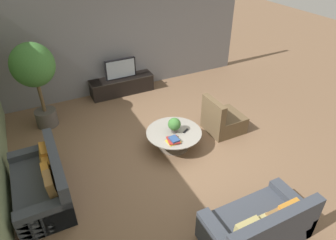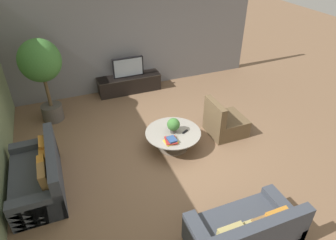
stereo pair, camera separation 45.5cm
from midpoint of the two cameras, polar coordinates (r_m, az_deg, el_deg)
The scene contains 12 objects.
ground_plane at distance 6.42m, azimuth -0.76°, elevation -5.75°, with size 24.00×24.00×0.00m, color brown.
back_wall_stone at distance 8.44m, azimuth -10.91°, elevation 15.21°, with size 7.40×0.12×3.00m, color slate.
media_console at distance 8.59m, azimuth -10.27°, elevation 6.53°, with size 1.78×0.50×0.47m.
television at distance 8.38m, azimuth -10.61°, elevation 9.54°, with size 0.86×0.13×0.55m.
coffee_table at distance 6.34m, azimuth -0.92°, elevation -3.15°, with size 1.17×1.17×0.39m.
couch_by_wall at distance 5.78m, azimuth -24.88°, elevation -11.15°, with size 0.84×1.71×0.84m.
couch_near_entry at distance 4.84m, azimuth 14.06°, elevation -19.15°, with size 1.59×0.84×0.84m.
armchair_wicker at distance 6.93m, azimuth 8.47°, elevation -0.11°, with size 0.80×0.76×0.86m.
potted_palm_tall at distance 7.21m, azimuth -25.82°, elevation 8.37°, with size 0.93×0.93×2.01m.
potted_plant_tabletop at distance 6.17m, azimuth -0.89°, elevation -0.93°, with size 0.27×0.27×0.33m.
book_stack at distance 5.99m, azimuth -1.11°, elevation -3.92°, with size 0.28×0.31×0.08m.
remote_black at distance 6.29m, azimuth 1.33°, elevation -2.12°, with size 0.04×0.16×0.02m, color black.
Camera 1 is at (-2.36, -4.40, 4.06)m, focal length 32.00 mm.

